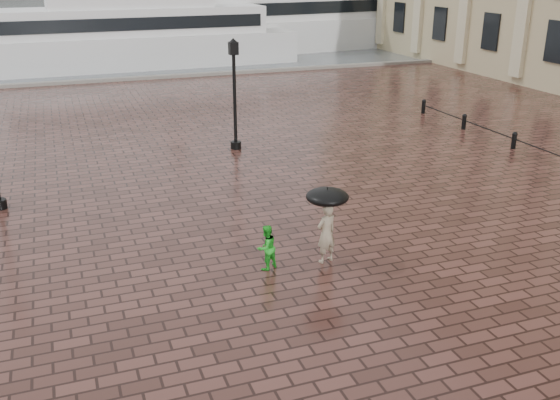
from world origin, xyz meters
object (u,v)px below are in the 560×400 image
object	(u,v)px
street_lamps	(26,101)
ferry_near	(133,34)
adult_pedestrian	(326,233)
child_pedestrian	(266,247)
ferry_far	(313,17)

from	to	relation	value
street_lamps	ferry_near	size ratio (longest dim) A/B	0.63
adult_pedestrian	child_pedestrian	bearing A→B (deg)	-21.46
ferry_near	ferry_far	xyz separation A→B (m)	(16.69, 5.30, 0.32)
ferry_near	ferry_far	world-z (taller)	ferry_far
ferry_near	ferry_far	size ratio (longest dim) A/B	0.87
child_pedestrian	ferry_far	xyz separation A→B (m)	(18.05, 40.05, 2.10)
child_pedestrian	ferry_near	distance (m)	34.83
adult_pedestrian	ferry_near	xyz separation A→B (m)	(-0.23, 34.90, 1.57)
street_lamps	ferry_far	distance (m)	36.60
street_lamps	child_pedestrian	size ratio (longest dim) A/B	12.94
adult_pedestrian	ferry_far	size ratio (longest dim) A/B	0.06
adult_pedestrian	ferry_near	size ratio (longest dim) A/B	0.07
adult_pedestrian	street_lamps	bearing A→B (deg)	-75.75
child_pedestrian	ferry_near	world-z (taller)	ferry_near
ferry_near	child_pedestrian	bearing A→B (deg)	-94.11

